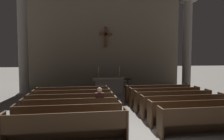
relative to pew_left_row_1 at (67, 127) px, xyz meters
The scene contains 21 objects.
ground_plane 2.33m from the pew_left_row_1, ahead, with size 80.00×80.00×0.00m, color gray.
pew_left_row_1 is the anchor object (origin of this frame).
pew_left_row_2 0.96m from the pew_left_row_1, 90.00° to the left, with size 3.54×0.50×0.95m.
pew_left_row_3 1.93m from the pew_left_row_1, 90.00° to the left, with size 3.54×0.50×0.95m.
pew_left_row_4 2.89m from the pew_left_row_1, 90.00° to the left, with size 3.54×0.50×0.95m.
pew_left_row_5 3.85m from the pew_left_row_1, 90.00° to the left, with size 3.54×0.50×0.95m.
pew_left_row_6 4.82m from the pew_left_row_1, 90.00° to the left, with size 3.54×0.50×0.95m.
pew_right_row_1 4.56m from the pew_left_row_1, ahead, with size 3.54×0.50×0.95m.
pew_right_row_2 4.66m from the pew_left_row_1, 11.94° to the left, with size 3.54×0.50×0.95m.
pew_right_row_3 4.95m from the pew_left_row_1, 22.92° to the left, with size 3.54×0.50×0.95m.
pew_right_row_4 5.40m from the pew_left_row_1, 32.39° to the left, with size 3.54×0.50×0.95m.
pew_right_row_5 5.97m from the pew_left_row_1, 40.22° to the left, with size 3.54×0.50×0.95m.
pew_right_row_6 6.63m from the pew_left_row_1, 46.59° to the left, with size 3.54×0.50×0.95m.
column_left_second 8.33m from the pew_left_row_1, 112.22° to the left, with size 0.86×0.86×6.25m.
column_right_second 10.84m from the pew_left_row_1, 44.16° to the left, with size 0.86×0.86×6.25m.
altar 8.01m from the pew_left_row_1, 73.48° to the left, with size 2.20×0.90×1.01m.
candlestick_left 7.88m from the pew_left_row_1, 78.39° to the left, with size 0.16×0.16×0.77m.
candlestick_right 8.27m from the pew_left_row_1, 68.80° to the left, with size 0.16×0.16×0.77m.
apse_with_cross 10.48m from the pew_left_row_1, 76.87° to the left, with size 11.46×0.43×7.02m.
lectern 7.25m from the pew_left_row_1, 63.38° to the left, with size 0.44×0.36×1.15m.
lone_worshipper 2.27m from the pew_left_row_1, 60.38° to the left, with size 0.32×0.43×1.32m.
Camera 1 is at (-1.87, -6.06, 2.55)m, focal length 33.72 mm.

